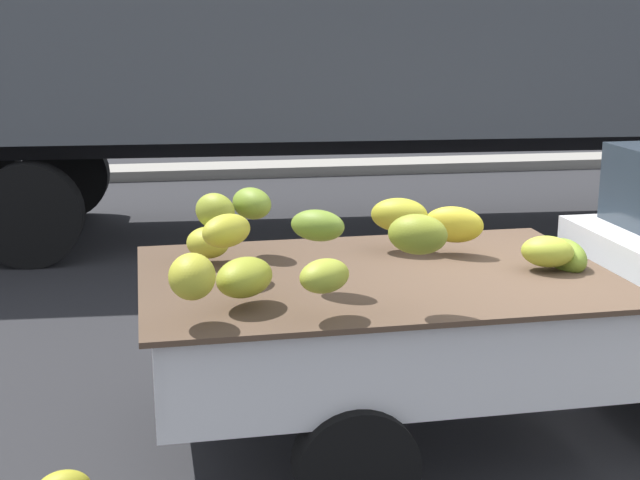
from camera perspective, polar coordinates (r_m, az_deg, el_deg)
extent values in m
plane|color=#28282B|center=(6.00, 16.79, -11.66)|extent=(220.00, 220.00, 0.00)
cube|color=gray|center=(14.98, 0.53, 4.58)|extent=(80.00, 0.80, 0.16)
cube|color=white|center=(5.41, 3.47, -7.25)|extent=(2.64, 1.76, 0.08)
cube|color=white|center=(6.07, 1.58, -2.24)|extent=(2.58, 0.14, 0.44)
cube|color=white|center=(4.59, 6.09, -7.80)|extent=(2.58, 0.14, 0.44)
cube|color=white|center=(5.76, 15.80, -3.69)|extent=(0.11, 1.67, 0.44)
cube|color=white|center=(5.16, -10.27, -5.45)|extent=(0.11, 1.67, 0.44)
cube|color=#B21914|center=(6.11, 1.51, -2.52)|extent=(2.48, 0.10, 0.07)
cube|color=brown|center=(5.25, 3.55, -2.26)|extent=(2.76, 1.89, 0.03)
ellipsoid|color=#9CA52B|center=(4.61, -4.77, -2.35)|extent=(0.42, 0.44, 0.20)
ellipsoid|color=#A3AE31|center=(5.42, 14.08, -0.70)|extent=(0.37, 0.34, 0.18)
ellipsoid|color=olive|center=(5.56, -4.30, 2.31)|extent=(0.32, 0.36, 0.19)
ellipsoid|color=#A2AE31|center=(4.41, 0.28, -2.26)|extent=(0.35, 0.35, 0.16)
ellipsoid|color=olive|center=(5.57, 15.16, -1.00)|extent=(0.22, 0.39, 0.20)
ellipsoid|color=gold|center=(5.66, 8.38, 0.97)|extent=(0.42, 0.34, 0.22)
ellipsoid|color=gold|center=(5.43, -7.04, -0.16)|extent=(0.36, 0.36, 0.19)
ellipsoid|color=#9FAD31|center=(5.47, -6.60, 1.82)|extent=(0.32, 0.33, 0.22)
ellipsoid|color=olive|center=(4.81, -0.16, 0.92)|extent=(0.36, 0.33, 0.17)
ellipsoid|color=gold|center=(5.69, 4.99, 1.58)|extent=(0.42, 0.36, 0.21)
ellipsoid|color=gold|center=(4.35, -8.03, -2.28)|extent=(0.24, 0.29, 0.22)
ellipsoid|color=gold|center=(5.03, -5.89, 0.59)|extent=(0.38, 0.38, 0.18)
ellipsoid|color=olive|center=(4.48, 6.14, 0.36)|extent=(0.37, 0.34, 0.20)
cylinder|color=black|center=(6.18, -1.23, -7.04)|extent=(0.65, 0.22, 0.64)
cylinder|color=black|center=(4.74, 2.27, -13.94)|extent=(0.65, 0.22, 0.64)
cube|color=#4C5156|center=(10.69, 2.57, 14.34)|extent=(12.10, 3.03, 2.70)
cube|color=black|center=(10.78, 2.48, 6.34)|extent=(11.05, 0.89, 0.30)
cylinder|color=black|center=(12.07, -15.66, 3.97)|extent=(1.09, 0.35, 1.08)
cylinder|color=black|center=(9.75, -17.75, 1.52)|extent=(1.09, 0.35, 1.08)
cylinder|color=#38383A|center=(11.83, 18.48, 3.99)|extent=(0.18, 0.18, 1.25)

